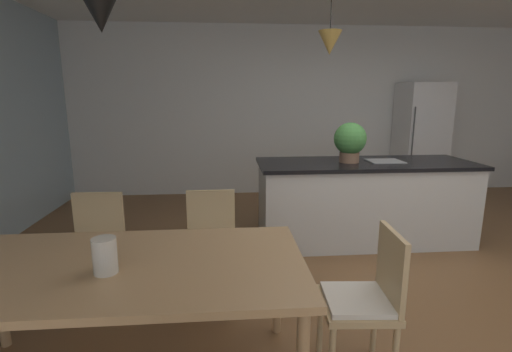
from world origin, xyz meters
TOP-DOWN VIEW (x-y plane):
  - ground_plane at (0.00, 0.00)m, footprint 10.00×8.40m
  - wall_back_kitchen at (0.00, 3.26)m, footprint 10.00×0.12m
  - dining_table at (-2.13, -1.02)m, footprint 1.94×0.98m
  - chair_kitchen_end at (-0.79, -1.02)m, footprint 0.43×0.43m
  - chair_far_left at (-2.57, -0.16)m, footprint 0.41×0.41m
  - chair_far_right at (-1.70, -0.16)m, footprint 0.40×0.40m
  - kitchen_island at (-0.05, 0.97)m, footprint 2.33×0.84m
  - refrigerator at (1.57, 2.86)m, footprint 0.68×0.67m
  - pendant_over_table at (-2.16, -0.93)m, footprint 0.25×0.25m
  - pendant_over_island_main at (-0.51, 0.97)m, footprint 0.24×0.24m
  - potted_plant_on_island at (-0.24, 0.97)m, footprint 0.34×0.34m
  - vase_on_dining_table at (-2.17, -1.12)m, footprint 0.12×0.12m

SIDE VIEW (x-z plane):
  - ground_plane at x=0.00m, z-range -0.04..0.00m
  - kitchen_island at x=-0.05m, z-range 0.01..0.92m
  - chair_kitchen_end at x=-0.79m, z-range 0.04..0.91m
  - chair_far_left at x=-2.57m, z-range 0.04..0.91m
  - chair_far_right at x=-1.70m, z-range 0.04..0.91m
  - dining_table at x=-2.13m, z-range 0.30..1.04m
  - vase_on_dining_table at x=-2.17m, z-range 0.73..0.91m
  - refrigerator at x=1.57m, z-range 0.00..1.81m
  - potted_plant_on_island at x=-0.24m, z-range 0.92..1.35m
  - wall_back_kitchen at x=0.00m, z-range 0.00..2.70m
  - pendant_over_table at x=-2.16m, z-range 1.61..2.42m
  - pendant_over_island_main at x=-0.51m, z-range 1.77..2.47m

